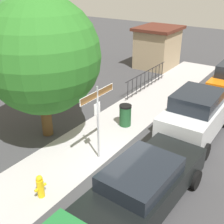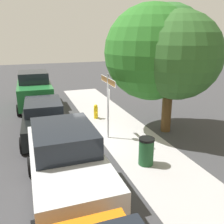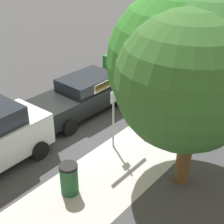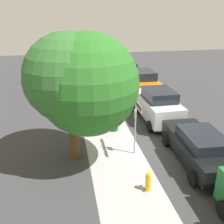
{
  "view_description": "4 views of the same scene",
  "coord_description": "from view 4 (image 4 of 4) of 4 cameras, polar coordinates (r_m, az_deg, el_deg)",
  "views": [
    {
      "loc": [
        -7.05,
        -5.01,
        6.18
      ],
      "look_at": [
        0.74,
        0.31,
        1.59
      ],
      "focal_mm": 45.86,
      "sensor_mm": 36.0,
      "label": 1
    },
    {
      "loc": [
        9.61,
        -2.8,
        4.38
      ],
      "look_at": [
        0.49,
        0.41,
        1.32
      ],
      "focal_mm": 39.89,
      "sensor_mm": 36.0,
      "label": 2
    },
    {
      "loc": [
        7.86,
        6.71,
        6.9
      ],
      "look_at": [
        0.21,
        0.51,
        1.52
      ],
      "focal_mm": 54.74,
      "sensor_mm": 36.0,
      "label": 3
    },
    {
      "loc": [
        -10.22,
        3.39,
        6.39
      ],
      "look_at": [
        1.0,
        1.29,
        1.79
      ],
      "focal_mm": 41.08,
      "sensor_mm": 36.0,
      "label": 4
    }
  ],
  "objects": [
    {
      "name": "car_orange",
      "position": [
        20.18,
        6.49,
        6.39
      ],
      "size": [
        4.41,
        2.17,
        2.06
      ],
      "rotation": [
        0.0,
        0.0,
        -0.0
      ],
      "color": "orange",
      "rests_on": "ground_plane"
    },
    {
      "name": "iron_fence",
      "position": [
        18.48,
        -6.69,
        3.41
      ],
      "size": [
        4.71,
        0.04,
        1.07
      ],
      "color": "black",
      "rests_on": "ground_plane"
    },
    {
      "name": "utility_shed",
      "position": [
        22.41,
        -11.52,
        8.75
      ],
      "size": [
        3.27,
        2.76,
        2.83
      ],
      "color": "#998466",
      "rests_on": "ground_plane"
    },
    {
      "name": "trash_bin",
      "position": [
        14.38,
        0.32,
        -2.26
      ],
      "size": [
        0.55,
        0.55,
        0.98
      ],
      "color": "#1E4C28",
      "rests_on": "ground_plane"
    },
    {
      "name": "sidewalk_strip",
      "position": [
        13.95,
        -0.79,
        -5.31
      ],
      "size": [
        24.0,
        2.6,
        0.0
      ],
      "primitive_type": "cube",
      "color": "#A5A1A2",
      "rests_on": "ground_plane"
    },
    {
      "name": "ground_plane",
      "position": [
        12.52,
        6.75,
        -8.9
      ],
      "size": [
        60.0,
        60.0,
        0.0
      ],
      "primitive_type": "plane",
      "color": "#38383A"
    },
    {
      "name": "shade_tree",
      "position": [
        10.55,
        -7.82,
        6.65
      ],
      "size": [
        4.85,
        4.6,
        5.67
      ],
      "color": "#50371C",
      "rests_on": "ground_plane"
    },
    {
      "name": "car_silver",
      "position": [
        15.73,
        10.05,
        1.58
      ],
      "size": [
        4.43,
        2.05,
        2.01
      ],
      "rotation": [
        0.0,
        0.0,
        0.0
      ],
      "color": "silver",
      "rests_on": "ground_plane"
    },
    {
      "name": "street_sign",
      "position": [
        11.51,
        5.28,
        -0.35
      ],
      "size": [
        1.81,
        0.07,
        2.81
      ],
      "color": "#9EA0A5",
      "rests_on": "ground_plane"
    },
    {
      "name": "car_black",
      "position": [
        11.94,
        18.81,
        -7.26
      ],
      "size": [
        4.73,
        2.16,
        1.53
      ],
      "rotation": [
        0.0,
        0.0,
        -0.04
      ],
      "color": "black",
      "rests_on": "ground_plane"
    },
    {
      "name": "car_white",
      "position": [
        24.7,
        3.22,
        9.05
      ],
      "size": [
        4.1,
        2.02,
        1.75
      ],
      "rotation": [
        0.0,
        0.0,
        -0.01
      ],
      "color": "white",
      "rests_on": "ground_plane"
    },
    {
      "name": "fire_hydrant",
      "position": [
        10.04,
        8.05,
        -15.06
      ],
      "size": [
        0.42,
        0.22,
        0.78
      ],
      "color": "yellow",
      "rests_on": "ground_plane"
    }
  ]
}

